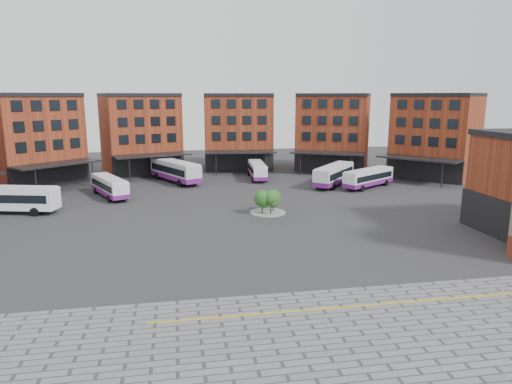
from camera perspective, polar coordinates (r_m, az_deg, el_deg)
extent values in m
plane|color=#28282B|center=(44.55, 1.97, -6.59)|extent=(160.00, 160.00, 0.00)
cube|color=slate|center=(26.26, 17.27, -21.27)|extent=(50.00, 22.00, 0.02)
cube|color=gold|center=(32.59, 10.74, -13.98)|extent=(26.00, 0.15, 0.02)
cube|color=brown|center=(81.80, -26.09, 5.73)|extent=(16.35, 16.13, 14.00)
cube|color=black|center=(78.10, -24.18, 1.95)|extent=(10.00, 9.07, 4.00)
cube|color=black|center=(81.48, -26.57, 10.83)|extent=(16.55, 16.35, 0.60)
cube|color=black|center=(77.13, -24.57, 7.20)|extent=(8.60, 7.77, 8.00)
cube|color=black|center=(75.75, -23.48, 3.26)|extent=(12.61, 11.97, 0.25)
cylinder|color=black|center=(72.43, -25.80, 1.09)|extent=(0.20, 0.20, 4.00)
cylinder|color=black|center=(76.76, -19.74, 2.14)|extent=(0.20, 0.20, 4.00)
cube|color=brown|center=(88.30, -14.21, 6.95)|extent=(15.55, 13.69, 14.00)
cube|color=black|center=(84.21, -13.18, 3.34)|extent=(12.45, 4.71, 4.00)
cube|color=black|center=(88.01, -14.46, 11.68)|extent=(15.65, 13.97, 0.60)
cube|color=black|center=(83.29, -13.38, 8.23)|extent=(10.87, 3.87, 8.00)
cube|color=black|center=(81.70, -12.80, 4.52)|extent=(13.72, 8.39, 0.25)
cylinder|color=black|center=(79.12, -15.53, 2.68)|extent=(0.20, 0.20, 4.00)
cylinder|color=black|center=(81.65, -9.31, 3.24)|extent=(0.20, 0.20, 4.00)
cube|color=brown|center=(91.29, -2.30, 7.45)|extent=(13.67, 10.88, 14.00)
cube|color=black|center=(87.02, -2.07, 3.92)|extent=(13.00, 1.41, 4.00)
cube|color=black|center=(91.01, -2.34, 12.04)|extent=(13.69, 11.18, 0.60)
cube|color=black|center=(86.11, -2.10, 8.65)|extent=(11.42, 0.95, 8.00)
cube|color=black|center=(84.44, -1.97, 5.04)|extent=(13.28, 5.30, 0.25)
cylinder|color=black|center=(82.74, -5.03, 3.46)|extent=(0.20, 0.20, 4.00)
cylinder|color=black|center=(83.36, 1.25, 3.57)|extent=(0.20, 0.20, 4.00)
cube|color=brown|center=(90.64, 9.62, 7.26)|extent=(16.12, 14.81, 14.00)
cube|color=black|center=(86.41, 9.07, 3.72)|extent=(11.81, 6.35, 4.00)
cube|color=black|center=(90.36, 9.78, 11.88)|extent=(16.26, 15.08, 0.60)
cube|color=black|center=(85.50, 9.21, 8.48)|extent=(10.26, 5.33, 8.00)
cube|color=black|center=(83.84, 8.88, 4.86)|extent=(13.58, 9.82, 0.25)
cylinder|color=black|center=(83.13, 5.55, 3.49)|extent=(0.20, 0.20, 4.00)
cylinder|color=black|center=(81.82, 11.81, 3.16)|extent=(0.20, 0.20, 4.00)
cube|color=brown|center=(86.38, 21.51, 6.38)|extent=(16.02, 16.39, 14.00)
cube|color=black|center=(82.40, 20.14, 2.74)|extent=(8.74, 10.28, 4.00)
cube|color=black|center=(86.08, 21.88, 11.21)|extent=(16.25, 16.58, 0.60)
cube|color=black|center=(81.46, 20.46, 7.73)|extent=(7.47, 8.86, 8.00)
cube|color=black|center=(79.94, 19.66, 3.96)|extent=(11.73, 12.79, 0.25)
cylinder|color=black|center=(80.27, 16.07, 2.78)|extent=(0.20, 0.20, 4.00)
cylinder|color=black|center=(77.08, 22.23, 1.99)|extent=(0.20, 0.20, 4.00)
cube|color=black|center=(51.92, 28.11, -3.03)|extent=(0.40, 12.00, 4.00)
cylinder|color=gray|center=(56.20, 1.46, -2.58)|extent=(4.40, 4.40, 0.12)
cylinder|color=#332114|center=(55.32, 0.78, -2.12)|extent=(0.14, 0.14, 1.41)
sphere|color=#1A4F1B|center=(55.02, 0.78, -0.83)|extent=(2.02, 2.02, 2.02)
sphere|color=#1A4F1B|center=(55.01, 1.01, -1.29)|extent=(1.41, 1.41, 1.41)
cylinder|color=#332114|center=(56.78, 2.14, -1.82)|extent=(0.14, 0.14, 1.28)
sphere|color=#1A4F1B|center=(56.52, 2.15, -0.69)|extent=(1.94, 1.94, 1.94)
sphere|color=#1A4F1B|center=(56.50, 2.38, -1.09)|extent=(1.36, 1.36, 1.36)
cylinder|color=#332114|center=(55.12, 1.88, -2.15)|extent=(0.14, 0.14, 1.47)
sphere|color=#1A4F1B|center=(54.81, 1.89, -0.81)|extent=(1.77, 1.77, 1.77)
sphere|color=#1A4F1B|center=(54.81, 2.12, -1.28)|extent=(1.24, 1.24, 1.24)
cube|color=white|center=(63.40, -28.39, -0.68)|extent=(11.88, 5.38, 2.58)
cube|color=black|center=(63.37, -28.40, -0.52)|extent=(11.00, 5.21, 1.00)
cube|color=silver|center=(63.15, -28.51, 0.51)|extent=(11.41, 5.16, 0.13)
cylinder|color=black|center=(60.67, -25.96, -2.26)|extent=(1.10, 0.56, 1.05)
cylinder|color=black|center=(62.88, -24.78, -1.69)|extent=(1.10, 0.56, 1.05)
cube|color=white|center=(68.06, -17.84, 0.77)|extent=(6.34, 10.10, 2.25)
cube|color=black|center=(68.03, -17.85, 0.90)|extent=(6.05, 9.40, 0.87)
cube|color=silver|center=(67.86, -17.90, 1.73)|extent=(6.09, 9.70, 0.11)
cube|color=black|center=(72.70, -19.01, 1.54)|extent=(1.82, 0.93, 1.01)
cube|color=#6E1B7C|center=(68.22, -17.80, 0.10)|extent=(6.39, 10.16, 0.64)
cylinder|color=black|center=(71.02, -19.44, 0.14)|extent=(0.64, 0.95, 0.92)
cylinder|color=black|center=(71.64, -17.68, 0.36)|extent=(0.64, 0.95, 0.92)
cylinder|color=black|center=(64.94, -17.89, -0.81)|extent=(0.64, 0.95, 0.92)
cylinder|color=black|center=(65.62, -15.98, -0.56)|extent=(0.64, 0.95, 0.92)
cube|color=silver|center=(77.08, -10.07, 2.72)|extent=(8.41, 12.43, 2.80)
cube|color=black|center=(77.05, -10.08, 2.86)|extent=(8.00, 11.57, 1.08)
cube|color=silver|center=(76.87, -10.11, 3.79)|extent=(8.08, 11.93, 0.14)
cube|color=black|center=(82.50, -12.10, 3.42)|extent=(2.20, 1.24, 1.26)
cube|color=#6E1B7C|center=(77.25, -10.05, 1.99)|extent=(8.47, 12.48, 0.80)
cylinder|color=black|center=(80.24, -12.28, 1.93)|extent=(0.84, 1.17, 1.14)
cylinder|color=black|center=(81.49, -10.48, 2.16)|extent=(0.84, 1.17, 1.14)
cylinder|color=black|center=(73.18, -9.54, 1.09)|extent=(0.84, 1.17, 1.14)
cylinder|color=black|center=(74.54, -7.61, 1.35)|extent=(0.84, 1.17, 1.14)
cube|color=white|center=(79.09, 0.15, 2.83)|extent=(2.81, 10.08, 2.22)
cube|color=black|center=(79.06, 0.15, 2.94)|extent=(2.82, 9.29, 0.86)
cube|color=silver|center=(78.91, 0.15, 3.66)|extent=(2.70, 9.68, 0.11)
cube|color=black|center=(83.85, -0.25, 3.49)|extent=(1.93, 0.23, 1.00)
cube|color=#6E1B7C|center=(79.22, 0.15, 2.26)|extent=(2.85, 10.12, 0.63)
cylinder|color=black|center=(82.28, -0.90, 2.37)|extent=(0.32, 0.92, 0.91)
cylinder|color=black|center=(82.54, 0.67, 2.40)|extent=(0.32, 0.92, 0.91)
cylinder|color=black|center=(76.03, -0.41, 1.57)|extent=(0.32, 0.92, 0.91)
cylinder|color=black|center=(76.31, 1.28, 1.61)|extent=(0.32, 0.92, 0.91)
cube|color=white|center=(74.20, 9.72, 2.24)|extent=(9.39, 10.53, 2.57)
cube|color=black|center=(74.17, 9.73, 2.38)|extent=(8.85, 9.86, 1.00)
cube|color=silver|center=(73.99, 9.76, 3.26)|extent=(9.02, 10.11, 0.13)
cube|color=black|center=(79.44, 11.15, 3.00)|extent=(1.79, 1.52, 1.15)
cube|color=#6E1B7C|center=(74.36, 9.70, 1.55)|extent=(9.45, 10.59, 0.73)
cylinder|color=black|center=(78.29, 9.73, 1.76)|extent=(0.91, 1.01, 1.05)
cylinder|color=black|center=(77.44, 11.55, 1.57)|extent=(0.91, 1.01, 1.05)
cylinder|color=black|center=(71.52, 7.67, 0.86)|extent=(0.91, 1.01, 1.05)
cylinder|color=black|center=(70.59, 9.64, 0.65)|extent=(0.91, 1.01, 1.05)
cube|color=white|center=(73.55, 13.88, 1.83)|extent=(9.98, 7.61, 2.31)
cube|color=black|center=(73.53, 13.89, 1.96)|extent=(9.31, 7.21, 0.89)
cube|color=silver|center=(73.36, 13.93, 2.76)|extent=(9.58, 7.31, 0.11)
cube|color=black|center=(77.77, 15.96, 2.41)|extent=(1.19, 1.75, 1.04)
cube|color=#6E1B7C|center=(73.70, 13.85, 1.20)|extent=(10.03, 7.67, 0.66)
cylinder|color=black|center=(77.14, 14.47, 1.35)|extent=(0.94, 0.75, 0.94)
cylinder|color=black|center=(75.92, 15.96, 1.11)|extent=(0.94, 0.75, 0.94)
cylinder|color=black|center=(71.73, 11.59, 0.71)|extent=(0.94, 0.75, 0.94)
cylinder|color=black|center=(70.41, 13.14, 0.43)|extent=(0.94, 0.75, 0.94)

